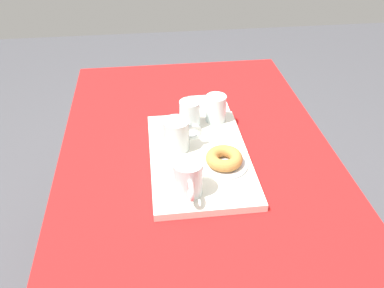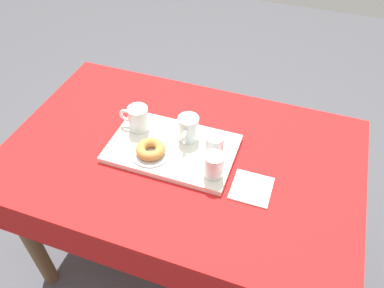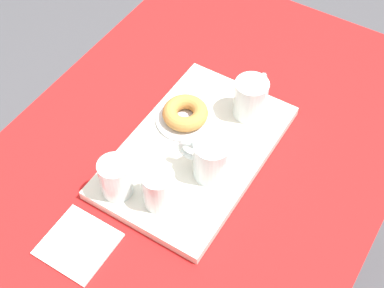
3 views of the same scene
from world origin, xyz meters
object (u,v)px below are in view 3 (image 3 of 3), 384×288
at_px(dining_table, 188,191).
at_px(paper_napkin, 78,244).
at_px(water_glass_near, 116,179).
at_px(tea_mug_left, 251,99).
at_px(tea_mug_right, 211,160).
at_px(serving_tray, 195,151).
at_px(water_glass_far, 159,190).
at_px(donut_plate_left, 185,119).
at_px(sugar_donut_left, 185,113).

xyz_separation_m(dining_table, paper_napkin, (-0.28, 0.08, 0.11)).
bearing_deg(water_glass_near, dining_table, -27.99).
distance_m(tea_mug_left, tea_mug_right, 0.19).
height_order(serving_tray, tea_mug_left, tea_mug_left).
xyz_separation_m(tea_mug_right, water_glass_far, (-0.11, 0.05, -0.00)).
xyz_separation_m(water_glass_far, donut_plate_left, (0.21, 0.07, -0.04)).
xyz_separation_m(serving_tray, water_glass_near, (-0.18, 0.08, 0.05)).
bearing_deg(water_glass_far, sugar_donut_left, 18.65).
relative_size(serving_tray, donut_plate_left, 3.34).
height_order(tea_mug_left, water_glass_near, tea_mug_left).
distance_m(tea_mug_right, water_glass_far, 0.12).
distance_m(tea_mug_left, water_glass_far, 0.31).
relative_size(serving_tray, sugar_donut_left, 4.38).
bearing_deg(water_glass_near, tea_mug_right, -44.97).
relative_size(tea_mug_left, sugar_donut_left, 1.12).
xyz_separation_m(donut_plate_left, paper_napkin, (-0.37, 0.02, -0.02)).
height_order(dining_table, tea_mug_left, tea_mug_left).
relative_size(tea_mug_right, water_glass_near, 1.31).
bearing_deg(tea_mug_right, tea_mug_left, 3.05).
height_order(dining_table, water_glass_far, water_glass_far).
relative_size(tea_mug_right, paper_napkin, 0.88).
bearing_deg(sugar_donut_left, tea_mug_left, -48.63).
bearing_deg(serving_tray, tea_mug_right, -123.47).
relative_size(dining_table, water_glass_far, 14.53).
relative_size(water_glass_far, paper_napkin, 0.67).
bearing_deg(serving_tray, donut_plate_left, 47.53).
distance_m(tea_mug_right, sugar_donut_left, 0.16).
bearing_deg(donut_plate_left, water_glass_near, 176.05).
distance_m(sugar_donut_left, paper_napkin, 0.37).
distance_m(dining_table, water_glass_far, 0.21).
distance_m(serving_tray, tea_mug_right, 0.09).
bearing_deg(tea_mug_right, sugar_donut_left, 51.74).
bearing_deg(sugar_donut_left, tea_mug_right, -128.26).
bearing_deg(donut_plate_left, paper_napkin, 177.51).
relative_size(water_glass_near, donut_plate_left, 0.65).
bearing_deg(water_glass_far, serving_tray, 3.64).
bearing_deg(tea_mug_right, serving_tray, 56.53).
xyz_separation_m(serving_tray, paper_napkin, (-0.31, 0.08, -0.01)).
relative_size(dining_table, water_glass_near, 14.53).
distance_m(dining_table, tea_mug_left, 0.26).
distance_m(water_glass_near, donut_plate_left, 0.24).
bearing_deg(serving_tray, water_glass_near, 156.57).
xyz_separation_m(sugar_donut_left, paper_napkin, (-0.37, 0.02, -0.04)).
xyz_separation_m(tea_mug_left, tea_mug_right, (-0.19, -0.01, 0.00)).
bearing_deg(sugar_donut_left, donut_plate_left, 90.00).
relative_size(tea_mug_right, water_glass_far, 1.31).
height_order(serving_tray, water_glass_far, water_glass_far).
bearing_deg(dining_table, water_glass_far, -175.49).
xyz_separation_m(tea_mug_right, sugar_donut_left, (0.10, 0.12, -0.02)).
height_order(tea_mug_right, water_glass_far, tea_mug_right).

